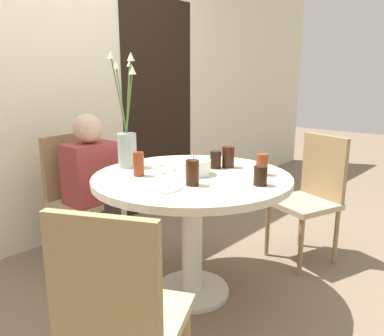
% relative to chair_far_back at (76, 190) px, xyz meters
% --- Properties ---
extents(ground_plane, '(16.00, 16.00, 0.00)m').
position_rel_chair_far_back_xyz_m(ground_plane, '(0.18, -0.97, -0.51)').
color(ground_plane, '#7A6651').
extents(wall_back, '(8.00, 0.05, 2.60)m').
position_rel_chair_far_back_xyz_m(wall_back, '(0.18, 0.40, 0.79)').
color(wall_back, beige).
rests_on(wall_back, ground_plane).
extents(doorway_panel, '(0.90, 0.01, 2.05)m').
position_rel_chair_far_back_xyz_m(doorway_panel, '(1.19, 0.37, 0.51)').
color(doorway_panel, black).
rests_on(doorway_panel, ground_plane).
extents(dining_table, '(1.15, 1.15, 0.76)m').
position_rel_chair_far_back_xyz_m(dining_table, '(0.18, -0.97, 0.10)').
color(dining_table, beige).
rests_on(dining_table, ground_plane).
extents(chair_far_back, '(0.46, 0.46, 0.91)m').
position_rel_chair_far_back_xyz_m(chair_far_back, '(0.00, 0.00, 0.00)').
color(chair_far_back, tan).
rests_on(chair_far_back, ground_plane).
extents(chair_right_flank, '(0.54, 0.54, 0.91)m').
position_rel_chair_far_back_xyz_m(chair_right_flank, '(-0.70, -1.42, 0.00)').
color(chair_right_flank, tan).
rests_on(chair_right_flank, ground_plane).
extents(chair_near_front, '(0.51, 0.51, 0.91)m').
position_rel_chair_far_back_xyz_m(chair_near_front, '(1.11, -1.30, 0.00)').
color(chair_near_front, tan).
rests_on(chair_near_front, ground_plane).
extents(birthday_cake, '(0.20, 0.20, 0.13)m').
position_rel_chair_far_back_xyz_m(birthday_cake, '(0.19, -0.97, 0.29)').
color(birthday_cake, white).
rests_on(birthday_cake, dining_table).
extents(flower_vase, '(0.21, 0.22, 0.70)m').
position_rel_chair_far_back_xyz_m(flower_vase, '(0.05, -0.54, 0.43)').
color(flower_vase, '#9EB2AD').
rests_on(flower_vase, dining_table).
extents(side_plate, '(0.20, 0.20, 0.01)m').
position_rel_chair_far_back_xyz_m(side_plate, '(-0.13, -1.05, 0.25)').
color(side_plate, white).
rests_on(side_plate, dining_table).
extents(drink_glass_0, '(0.07, 0.07, 0.10)m').
position_rel_chair_far_back_xyz_m(drink_glass_0, '(0.25, -1.38, 0.30)').
color(drink_glass_0, black).
rests_on(drink_glass_0, dining_table).
extents(drink_glass_1, '(0.07, 0.07, 0.13)m').
position_rel_chair_far_back_xyz_m(drink_glass_1, '(0.02, -1.12, 0.31)').
color(drink_glass_1, '#33190C').
rests_on(drink_glass_1, dining_table).
extents(drink_glass_2, '(0.07, 0.07, 0.11)m').
position_rel_chair_far_back_xyz_m(drink_glass_2, '(0.39, -0.97, 0.30)').
color(drink_glass_2, black).
rests_on(drink_glass_2, dining_table).
extents(drink_glass_3, '(0.08, 0.08, 0.13)m').
position_rel_chair_far_back_xyz_m(drink_glass_3, '(0.47, -1.02, 0.31)').
color(drink_glass_3, '#33190C').
rests_on(drink_glass_3, dining_table).
extents(drink_glass_4, '(0.07, 0.07, 0.12)m').
position_rel_chair_far_back_xyz_m(drink_glass_4, '(0.44, -1.27, 0.31)').
color(drink_glass_4, maroon).
rests_on(drink_glass_4, dining_table).
extents(drink_glass_5, '(0.06, 0.06, 0.14)m').
position_rel_chair_far_back_xyz_m(drink_glass_5, '(-0.04, -0.76, 0.31)').
color(drink_glass_5, maroon).
rests_on(drink_glass_5, dining_table).
extents(person_boy, '(0.34, 0.24, 1.07)m').
position_rel_chair_far_back_xyz_m(person_boy, '(0.03, -0.16, -0.01)').
color(person_boy, '#383333').
rests_on(person_boy, ground_plane).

